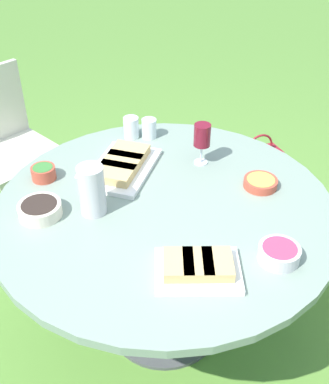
% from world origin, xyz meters
% --- Properties ---
extents(ground_plane, '(40.00, 40.00, 0.00)m').
position_xyz_m(ground_plane, '(0.00, 0.00, 0.00)').
color(ground_plane, '#5B8C38').
extents(dining_table, '(1.33, 1.33, 0.71)m').
position_xyz_m(dining_table, '(0.00, 0.00, 0.61)').
color(dining_table, '#4C4C51').
rests_on(dining_table, ground_plane).
extents(chair_near_right, '(0.57, 0.56, 0.89)m').
position_xyz_m(chair_near_right, '(0.49, -1.11, 0.52)').
color(chair_near_right, beige).
rests_on(chair_near_right, ground_plane).
extents(water_pitcher, '(0.11, 0.10, 0.20)m').
position_xyz_m(water_pitcher, '(0.26, -0.07, 0.81)').
color(water_pitcher, silver).
rests_on(water_pitcher, dining_table).
extents(wine_glass, '(0.07, 0.07, 0.19)m').
position_xyz_m(wine_glass, '(-0.26, -0.21, 0.84)').
color(wine_glass, silver).
rests_on(wine_glass, dining_table).
extents(platter_bread_main, '(0.34, 0.30, 0.06)m').
position_xyz_m(platter_bread_main, '(0.04, 0.38, 0.73)').
color(platter_bread_main, white).
rests_on(platter_bread_main, dining_table).
extents(platter_charcuterie, '(0.42, 0.44, 0.06)m').
position_xyz_m(platter_charcuterie, '(0.07, -0.29, 0.73)').
color(platter_charcuterie, white).
rests_on(platter_charcuterie, dining_table).
extents(bowl_fries, '(0.14, 0.14, 0.04)m').
position_xyz_m(bowl_fries, '(-0.41, 0.04, 0.73)').
color(bowl_fries, '#B74733').
rests_on(bowl_fries, dining_table).
extents(bowl_salad, '(0.10, 0.10, 0.06)m').
position_xyz_m(bowl_salad, '(0.39, -0.36, 0.74)').
color(bowl_salad, '#B74733').
rests_on(bowl_salad, dining_table).
extents(bowl_olives, '(0.16, 0.16, 0.05)m').
position_xyz_m(bowl_olives, '(0.46, -0.12, 0.74)').
color(bowl_olives, beige).
rests_on(bowl_olives, dining_table).
extents(bowl_dip_red, '(0.14, 0.14, 0.05)m').
position_xyz_m(bowl_dip_red, '(-0.23, 0.43, 0.74)').
color(bowl_dip_red, silver).
rests_on(bowl_dip_red, dining_table).
extents(cup_water_near, '(0.07, 0.07, 0.09)m').
position_xyz_m(cup_water_near, '(-0.14, -0.51, 0.75)').
color(cup_water_near, silver).
rests_on(cup_water_near, dining_table).
extents(cup_water_far, '(0.07, 0.07, 0.10)m').
position_xyz_m(cup_water_far, '(-0.06, -0.55, 0.76)').
color(cup_water_far, silver).
rests_on(cup_water_far, dining_table).
extents(handbag, '(0.30, 0.14, 0.37)m').
position_xyz_m(handbag, '(-1.01, -0.83, 0.13)').
color(handbag, maroon).
rests_on(handbag, ground_plane).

